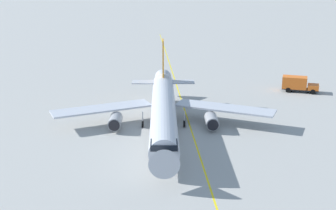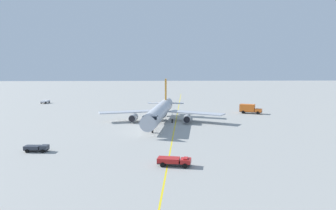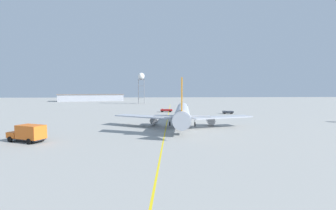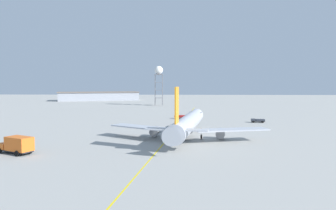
# 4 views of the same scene
# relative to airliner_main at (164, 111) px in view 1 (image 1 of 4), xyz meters

# --- Properties ---
(ground_plane) EXTENTS (600.00, 600.00, 0.00)m
(ground_plane) POSITION_rel_airliner_main_xyz_m (2.63, -0.76, -3.11)
(ground_plane) COLOR #9E9E99
(airliner_main) EXTENTS (40.49, 35.67, 11.85)m
(airliner_main) POSITION_rel_airliner_main_xyz_m (0.00, 0.00, 0.00)
(airliner_main) COLOR #B2B7C1
(airliner_main) RESTS_ON ground_plane
(catering_truck_truck) EXTENTS (5.48, 7.57, 3.10)m
(catering_truck_truck) POSITION_rel_airliner_main_xyz_m (17.72, -30.43, -1.45)
(catering_truck_truck) COLOR #232326
(catering_truck_truck) RESTS_ON ground_plane
(taxiway_centreline) EXTENTS (198.42, 20.80, 0.01)m
(taxiway_centreline) POSITION_rel_airliner_main_xyz_m (3.50, -4.68, -3.11)
(taxiway_centreline) COLOR yellow
(taxiway_centreline) RESTS_ON ground_plane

